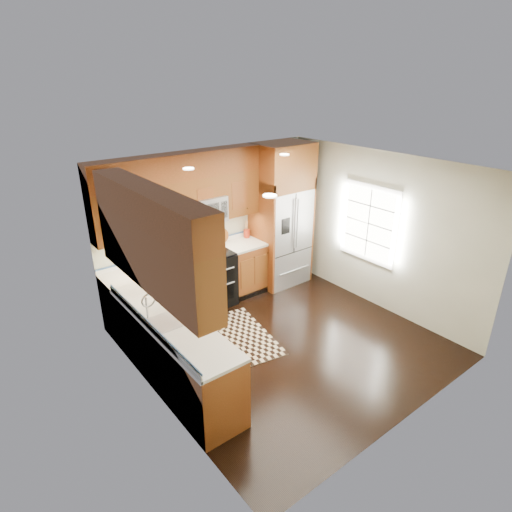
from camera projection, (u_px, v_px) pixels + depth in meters
ground at (285, 342)px, 6.37m from camera, size 4.00×4.00×0.00m
wall_back at (210, 225)px, 7.30m from camera, size 4.00×0.02×2.60m
wall_left at (153, 309)px, 4.72m from camera, size 0.02×4.00×2.60m
wall_right at (379, 232)px, 6.97m from camera, size 0.02×4.00×2.60m
window at (369, 223)px, 7.07m from camera, size 0.04×1.10×1.30m
base_cabinets at (180, 318)px, 6.14m from camera, size 2.85×3.00×0.90m
countertop at (183, 283)px, 6.12m from camera, size 2.86×3.01×0.04m
upper_cabinets at (170, 209)px, 5.70m from camera, size 2.85×3.00×1.15m
range at (210, 279)px, 7.25m from camera, size 0.76×0.67×0.95m
microwave at (202, 210)px, 6.87m from camera, size 0.76×0.40×0.42m
refrigerator at (281, 215)px, 7.76m from camera, size 0.98×0.75×2.60m
sink_faucet at (167, 316)px, 5.16m from camera, size 0.54×0.44×0.37m
rug at (239, 336)px, 6.50m from camera, size 1.12×1.59×0.01m
knife_block at (183, 253)px, 6.79m from camera, size 0.14×0.17×0.28m
utensil_crock at (247, 232)px, 7.71m from camera, size 0.12×0.12×0.31m
cutting_board at (222, 242)px, 7.50m from camera, size 0.31×0.31×0.02m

